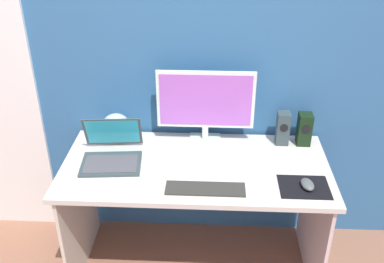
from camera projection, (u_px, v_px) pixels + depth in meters
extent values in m
cube|color=#2D5E8E|center=(199.00, 49.00, 2.47)|extent=(6.00, 0.04, 2.50)
cube|color=beige|center=(195.00, 167.00, 2.40)|extent=(1.44, 0.68, 0.03)
cube|color=beige|center=(80.00, 216.00, 2.61)|extent=(0.02, 0.64, 0.71)
cube|color=beige|center=(313.00, 223.00, 2.55)|extent=(0.02, 0.64, 0.71)
cube|color=silver|center=(205.00, 139.00, 2.61)|extent=(0.18, 0.14, 0.01)
cylinder|color=silver|center=(205.00, 133.00, 2.59)|extent=(0.04, 0.04, 0.08)
cube|color=silver|center=(206.00, 100.00, 2.49)|extent=(0.55, 0.02, 0.34)
cube|color=#A559BF|center=(206.00, 101.00, 2.48)|extent=(0.51, 0.00, 0.30)
cube|color=black|center=(304.00, 129.00, 2.54)|extent=(0.08, 0.08, 0.19)
cylinder|color=black|center=(306.00, 129.00, 2.49)|extent=(0.05, 0.00, 0.05)
cube|color=#2E3E40|center=(283.00, 128.00, 2.54)|extent=(0.07, 0.08, 0.19)
cylinder|color=black|center=(284.00, 128.00, 2.50)|extent=(0.05, 0.00, 0.05)
cube|color=#324142|center=(111.00, 164.00, 2.38)|extent=(0.34, 0.25, 0.02)
cube|color=#47474C|center=(111.00, 164.00, 2.37)|extent=(0.29, 0.20, 0.00)
cube|color=#324142|center=(113.00, 132.00, 2.47)|extent=(0.32, 0.12, 0.21)
cube|color=#26A5BF|center=(113.00, 132.00, 2.46)|extent=(0.29, 0.10, 0.18)
sphere|color=silver|center=(116.00, 128.00, 2.57)|extent=(0.17, 0.17, 0.17)
cube|color=#2D2F27|center=(205.00, 189.00, 2.19)|extent=(0.39, 0.11, 0.01)
cube|color=black|center=(304.00, 187.00, 2.21)|extent=(0.25, 0.20, 0.00)
ellipsoid|color=#4C5250|center=(307.00, 184.00, 2.20)|extent=(0.08, 0.11, 0.04)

